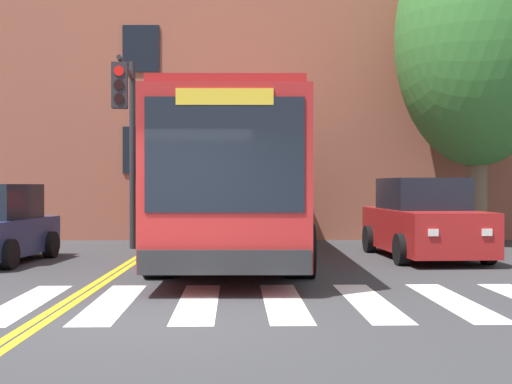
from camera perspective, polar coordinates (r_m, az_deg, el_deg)
name	(u,v)px	position (r m, az deg, el deg)	size (l,w,h in m)	color
ground_plane	(150,321)	(8.93, -8.46, -10.15)	(120.00, 120.00, 0.00)	#38383A
crosswalk	(198,302)	(10.18, -4.66, -8.79)	(15.14, 3.77, 0.01)	white
lane_line_yellow_inner	(173,234)	(24.22, -6.66, -3.37)	(0.12, 36.00, 0.01)	gold
lane_line_yellow_outer	(178,234)	(24.21, -6.28, -3.37)	(0.12, 36.00, 0.01)	gold
city_bus	(235,179)	(16.55, -1.72, 1.01)	(3.03, 12.47, 3.33)	#B22323
car_red_far_lane	(423,221)	(16.67, 13.23, -2.31)	(2.28, 4.73, 1.82)	#AD1E1E
traffic_light_overhead	(127,119)	(17.58, -10.27, 5.76)	(0.46, 3.15, 4.87)	#28282D
street_tree_curbside_large	(477,39)	(20.78, 17.26, 11.58)	(6.27, 6.26, 9.17)	brown
building_facade	(158,78)	(25.76, -7.86, 8.99)	(40.95, 7.78, 10.87)	#9E5642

